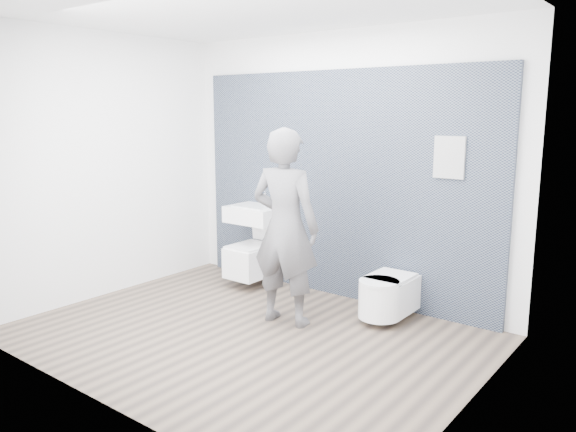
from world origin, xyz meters
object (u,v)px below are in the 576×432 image
Objects in this scene: toilet_square at (253,258)px; toilet_rounded at (386,295)px; washbasin at (256,214)px; visitor at (285,227)px.

toilet_rounded is at bearing -1.81° from toilet_square.
washbasin is 1.26m from visitor.
washbasin is at bearing -45.59° from visitor.
visitor is (1.01, -0.69, 0.61)m from toilet_square.
toilet_square is 1.17× the size of toilet_rounded.
visitor is at bearing -36.36° from washbasin.
washbasin is 0.52m from toilet_square.
toilet_rounded is at bearing -3.68° from washbasin.
toilet_square is 1.36m from visitor.
toilet_rounded is at bearing -148.53° from visitor.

